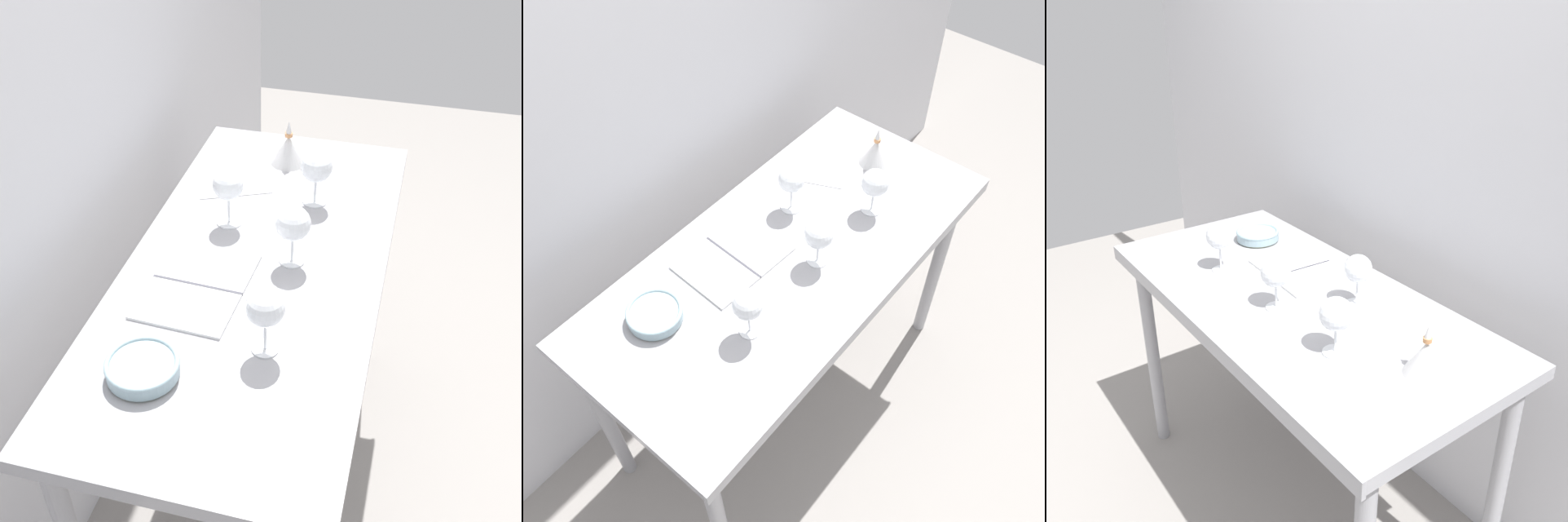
# 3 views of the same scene
# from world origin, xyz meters

# --- Properties ---
(ground_plane) EXTENTS (6.00, 6.00, 0.00)m
(ground_plane) POSITION_xyz_m (0.00, 0.00, 0.00)
(ground_plane) COLOR gray
(back_wall) EXTENTS (3.80, 0.04, 2.60)m
(back_wall) POSITION_xyz_m (0.00, 0.49, 1.30)
(back_wall) COLOR silver
(back_wall) RESTS_ON ground_plane
(steel_counter) EXTENTS (1.40, 0.65, 0.90)m
(steel_counter) POSITION_xyz_m (0.00, -0.01, 0.79)
(steel_counter) COLOR #9E9EA3
(steel_counter) RESTS_ON ground_plane
(wine_glass_far_right) EXTENTS (0.09, 0.09, 0.16)m
(wine_glass_far_right) POSITION_xyz_m (0.16, 0.11, 1.02)
(wine_glass_far_right) COLOR white
(wine_glass_far_right) RESTS_ON steel_counter
(wine_glass_near_center) EXTENTS (0.09, 0.09, 0.16)m
(wine_glass_near_center) POSITION_xyz_m (0.03, -0.09, 1.01)
(wine_glass_near_center) COLOR white
(wine_glass_near_center) RESTS_ON steel_counter
(wine_glass_near_right) EXTENTS (0.09, 0.09, 0.16)m
(wine_glass_near_right) POSITION_xyz_m (0.32, -0.10, 1.01)
(wine_glass_near_right) COLOR white
(wine_glass_near_right) RESTS_ON steel_counter
(wine_glass_near_left) EXTENTS (0.09, 0.09, 0.17)m
(wine_glass_near_left) POSITION_xyz_m (-0.29, -0.10, 1.02)
(wine_glass_near_left) COLOR white
(wine_glass_near_left) RESTS_ON steel_counter
(open_notebook) EXTENTS (0.33, 0.25, 0.01)m
(open_notebook) POSITION_xyz_m (-0.12, 0.11, 0.90)
(open_notebook) COLOR white
(open_notebook) RESTS_ON steel_counter
(tasting_sheet_upper) EXTENTS (0.22, 0.26, 0.00)m
(tasting_sheet_upper) POSITION_xyz_m (0.36, 0.16, 0.90)
(tasting_sheet_upper) COLOR white
(tasting_sheet_upper) RESTS_ON steel_counter
(tasting_bowl) EXTENTS (0.16, 0.16, 0.04)m
(tasting_bowl) POSITION_xyz_m (-0.43, 0.13, 0.92)
(tasting_bowl) COLOR #DBCC66
(tasting_bowl) RESTS_ON steel_counter
(decanter_funnel) EXTENTS (0.11, 0.11, 0.14)m
(decanter_funnel) POSITION_xyz_m (0.52, 0.03, 0.95)
(decanter_funnel) COLOR silver
(decanter_funnel) RESTS_ON steel_counter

